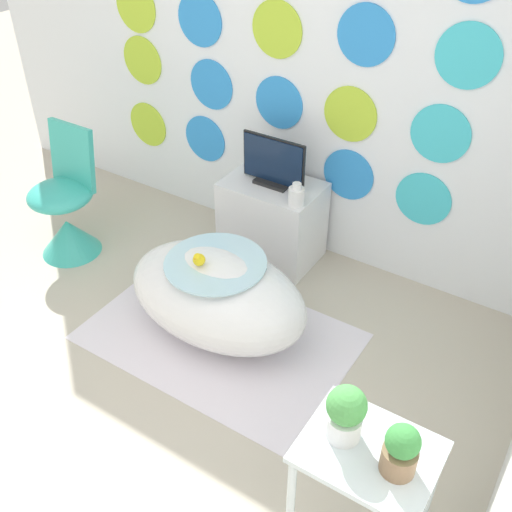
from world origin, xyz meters
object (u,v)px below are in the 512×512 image
Objects in this scene: vase at (296,196)px; potted_plant_right at (401,450)px; chair at (66,215)px; potted_plant_left at (346,413)px; bathtub at (217,295)px; tv at (273,164)px.

potted_plant_right is at bearing -49.43° from vase.
chair is 3.62× the size of potted_plant_left.
chair is at bearing 161.45° from potted_plant_left.
vase reaches higher than bathtub.
potted_plant_left is (2.22, -0.74, 0.41)m from chair.
potted_plant_right is at bearing -29.27° from bathtub.
potted_plant_right is (1.34, -1.42, 0.02)m from tv.
bathtub is 0.70m from vase.
chair is (-1.20, 0.08, 0.03)m from bathtub.
potted_plant_right is (1.22, -0.68, 0.42)m from bathtub.
potted_plant_left is at bearing 173.13° from potted_plant_right.
bathtub is at bearing 150.73° from potted_plant_right.
chair reaches higher than potted_plant_left.
bathtub is at bearing -4.01° from chair.
chair is 1.45m from vase.
tv reaches higher than potted_plant_left.
potted_plant_left is (1.02, -0.66, 0.43)m from bathtub.
vase is (1.31, 0.53, 0.30)m from chair.
potted_plant_right is at bearing -17.61° from chair.
tv is at bearing 98.88° from bathtub.
bathtub is at bearing -81.12° from tv.
bathtub is 1.46m from potted_plant_right.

